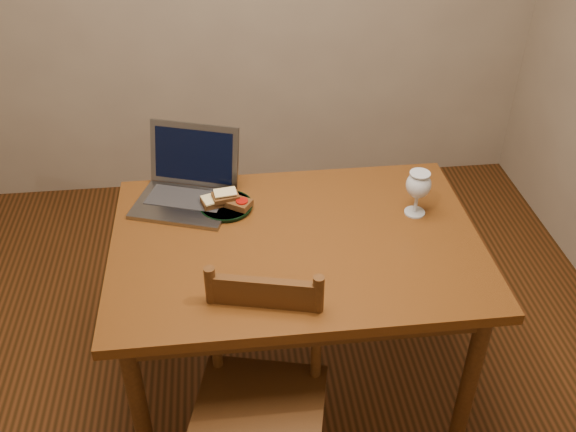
{
  "coord_description": "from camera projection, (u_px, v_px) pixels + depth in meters",
  "views": [
    {
      "loc": [
        -0.13,
        -1.73,
        2.14
      ],
      "look_at": [
        0.07,
        0.1,
        0.8
      ],
      "focal_mm": 40.0,
      "sensor_mm": 36.0,
      "label": 1
    }
  ],
  "objects": [
    {
      "name": "floor",
      "position": [
        273.0,
        388.0,
        2.67
      ],
      "size": [
        3.2,
        3.2,
        0.02
      ],
      "primitive_type": "cube",
      "color": "black",
      "rests_on": "ground"
    },
    {
      "name": "table",
      "position": [
        296.0,
        258.0,
        2.31
      ],
      "size": [
        1.3,
        0.9,
        0.74
      ],
      "color": "#44240B",
      "rests_on": "floor"
    },
    {
      "name": "chair",
      "position": [
        260.0,
        394.0,
        2.04
      ],
      "size": [
        0.49,
        0.48,
        0.44
      ],
      "rotation": [
        0.0,
        0.0,
        -0.24
      ],
      "color": "#3A200C",
      "rests_on": "floor"
    },
    {
      "name": "plate",
      "position": [
        226.0,
        206.0,
        2.41
      ],
      "size": [
        0.2,
        0.2,
        0.02
      ],
      "primitive_type": "cylinder",
      "color": "black",
      "rests_on": "table"
    },
    {
      "name": "sandwich_cheese",
      "position": [
        217.0,
        200.0,
        2.4
      ],
      "size": [
        0.12,
        0.09,
        0.03
      ],
      "primitive_type": null,
      "rotation": [
        0.0,
        0.0,
        0.29
      ],
      "color": "#381E0C",
      "rests_on": "plate"
    },
    {
      "name": "sandwich_tomato",
      "position": [
        236.0,
        202.0,
        2.39
      ],
      "size": [
        0.13,
        0.12,
        0.03
      ],
      "primitive_type": null,
      "rotation": [
        0.0,
        0.0,
        -0.58
      ],
      "color": "#381E0C",
      "rests_on": "plate"
    },
    {
      "name": "sandwich_top",
      "position": [
        225.0,
        195.0,
        2.39
      ],
      "size": [
        0.11,
        0.08,
        0.03
      ],
      "primitive_type": null,
      "rotation": [
        0.0,
        0.0,
        0.23
      ],
      "color": "#381E0C",
      "rests_on": "plate"
    },
    {
      "name": "milk_glass",
      "position": [
        417.0,
        193.0,
        2.34
      ],
      "size": [
        0.09,
        0.09,
        0.18
      ],
      "primitive_type": null,
      "color": "white",
      "rests_on": "table"
    },
    {
      "name": "laptop",
      "position": [
        188.0,
        181.0,
        2.44
      ],
      "size": [
        0.44,
        0.42,
        0.26
      ],
      "rotation": [
        0.0,
        0.0,
        -0.33
      ],
      "color": "slate",
      "rests_on": "table"
    }
  ]
}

